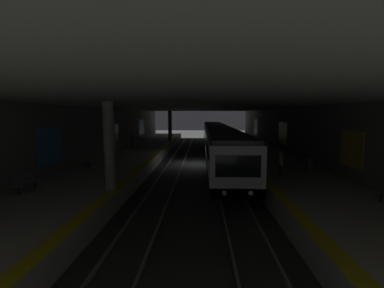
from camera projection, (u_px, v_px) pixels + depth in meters
name	position (u px, v px, depth m)	size (l,w,h in m)	color
ground_plane	(198.00, 164.00, 27.87)	(120.00, 120.00, 0.00)	#383A38
track_left	(220.00, 164.00, 27.78)	(60.00, 1.53, 0.16)	gray
track_right	(176.00, 163.00, 27.94)	(60.00, 1.53, 0.16)	gray
platform_left	(264.00, 159.00, 27.58)	(60.00, 5.30, 1.06)	beige
platform_right	(133.00, 159.00, 28.05)	(60.00, 5.30, 1.06)	beige
wall_left	(294.00, 137.00, 27.27)	(60.00, 0.56, 5.60)	slate
wall_right	(103.00, 136.00, 27.94)	(60.00, 0.56, 5.60)	slate
ceiling_slab	(198.00, 106.00, 27.26)	(60.00, 19.40, 0.40)	#ADAAA3
pillar_near	(109.00, 146.00, 14.37)	(0.56, 0.56, 4.55)	gray
pillar_far	(170.00, 125.00, 41.52)	(0.56, 0.56, 4.55)	gray
metro_train	(217.00, 140.00, 32.75)	(38.16, 2.83, 3.49)	silver
bench_left_mid	(276.00, 145.00, 30.64)	(1.70, 0.47, 0.86)	#262628
bench_right_near	(25.00, 181.00, 14.17)	(1.70, 0.47, 0.86)	#262628
bench_right_mid	(142.00, 137.00, 41.64)	(1.70, 0.47, 0.86)	#262628
person_waiting_near	(132.00, 139.00, 34.05)	(0.60, 0.23, 1.70)	#3E3E3E
person_walking_mid	(281.00, 163.00, 17.46)	(0.60, 0.22, 1.60)	#2A2A2A
suitcase_rolling	(246.00, 145.00, 32.91)	(0.35, 0.23, 0.92)	navy
backpack_on_floor	(87.00, 165.00, 20.61)	(0.30, 0.20, 0.40)	#1E512D
trash_bin	(309.00, 165.00, 19.27)	(0.44, 0.44, 0.85)	#595B5E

